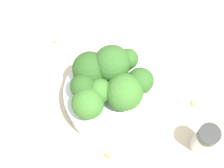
# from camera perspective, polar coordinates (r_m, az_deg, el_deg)

# --- Properties ---
(ground_plane) EXTENTS (3.00, 3.00, 0.00)m
(ground_plane) POSITION_cam_1_polar(r_m,az_deg,el_deg) (0.63, 0.00, -2.65)
(ground_plane) COLOR beige
(bowl) EXTENTS (0.15, 0.15, 0.04)m
(bowl) POSITION_cam_1_polar(r_m,az_deg,el_deg) (0.61, 0.00, -1.95)
(bowl) COLOR silver
(bowl) RESTS_ON ground_plane
(broccoli_floret_0) EXTENTS (0.04, 0.04, 0.05)m
(broccoli_floret_0) POSITION_cam_1_polar(r_m,az_deg,el_deg) (0.56, -1.86, -1.02)
(broccoli_floret_0) COLOR #7A9E5B
(broccoli_floret_0) RESTS_ON bowl
(broccoli_floret_1) EXTENTS (0.06, 0.06, 0.06)m
(broccoli_floret_1) POSITION_cam_1_polar(r_m,az_deg,el_deg) (0.56, 1.88, -1.24)
(broccoli_floret_1) COLOR #8EB770
(broccoli_floret_1) RESTS_ON bowl
(broccoli_floret_2) EXTENTS (0.05, 0.05, 0.06)m
(broccoli_floret_2) POSITION_cam_1_polar(r_m,az_deg,el_deg) (0.57, -3.38, 2.27)
(broccoli_floret_2) COLOR #7A9E5B
(broccoli_floret_2) RESTS_ON bowl
(broccoli_floret_3) EXTENTS (0.06, 0.06, 0.06)m
(broccoli_floret_3) POSITION_cam_1_polar(r_m,az_deg,el_deg) (0.57, 0.00, 3.17)
(broccoli_floret_3) COLOR #7A9E5B
(broccoli_floret_3) RESTS_ON bowl
(broccoli_floret_4) EXTENTS (0.04, 0.04, 0.05)m
(broccoli_floret_4) POSITION_cam_1_polar(r_m,az_deg,el_deg) (0.56, 4.35, 0.47)
(broccoli_floret_4) COLOR #8EB770
(broccoli_floret_4) RESTS_ON bowl
(broccoli_floret_5) EXTENTS (0.05, 0.05, 0.05)m
(broccoli_floret_5) POSITION_cam_1_polar(r_m,az_deg,el_deg) (0.55, -3.44, -3.27)
(broccoli_floret_5) COLOR #7A9E5B
(broccoli_floret_5) RESTS_ON bowl
(broccoli_floret_6) EXTENTS (0.03, 0.03, 0.05)m
(broccoli_floret_6) POSITION_cam_1_polar(r_m,az_deg,el_deg) (0.58, 2.46, 3.72)
(broccoli_floret_6) COLOR #84AD66
(broccoli_floret_6) RESTS_ON bowl
(broccoli_floret_7) EXTENTS (0.04, 0.04, 0.05)m
(broccoli_floret_7) POSITION_cam_1_polar(r_m,az_deg,el_deg) (0.56, -4.42, -0.49)
(broccoli_floret_7) COLOR #84AD66
(broccoli_floret_7) RESTS_ON bowl
(pepper_shaker) EXTENTS (0.03, 0.03, 0.08)m
(pepper_shaker) POSITION_cam_1_polar(r_m,az_deg,el_deg) (0.59, 13.89, -8.21)
(pepper_shaker) COLOR #B2B7BC
(pepper_shaker) RESTS_ON ground_plane
(almond_crumb_0) EXTENTS (0.01, 0.01, 0.01)m
(almond_crumb_0) POSITION_cam_1_polar(r_m,az_deg,el_deg) (0.64, 12.33, -2.79)
(almond_crumb_0) COLOR #AD7F4C
(almond_crumb_0) RESTS_ON ground_plane
(almond_crumb_1) EXTENTS (0.01, 0.01, 0.01)m
(almond_crumb_1) POSITION_cam_1_polar(r_m,az_deg,el_deg) (0.60, -0.71, -10.81)
(almond_crumb_1) COLOR olive
(almond_crumb_1) RESTS_ON ground_plane
(almond_crumb_2) EXTENTS (0.01, 0.00, 0.01)m
(almond_crumb_2) POSITION_cam_1_polar(r_m,az_deg,el_deg) (0.68, -8.78, 6.39)
(almond_crumb_2) COLOR olive
(almond_crumb_2) RESTS_ON ground_plane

